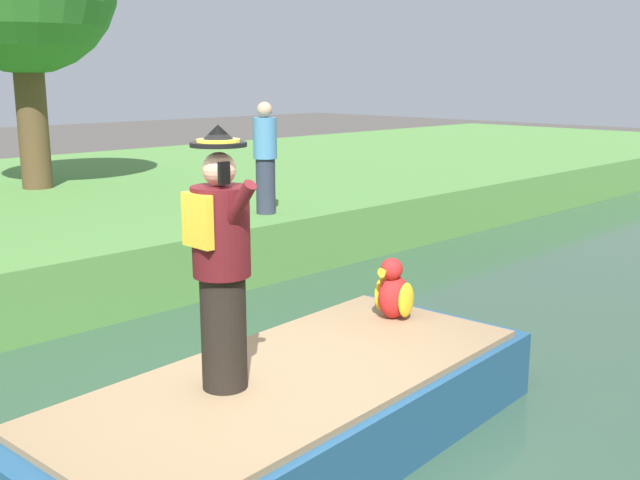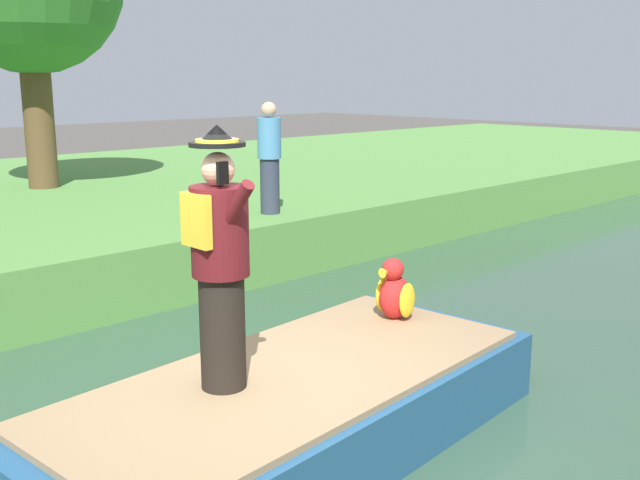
# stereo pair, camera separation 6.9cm
# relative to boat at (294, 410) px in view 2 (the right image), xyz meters

# --- Properties ---
(ground_plane) EXTENTS (80.00, 80.00, 0.00)m
(ground_plane) POSITION_rel_boat_xyz_m (0.00, -0.26, -0.40)
(ground_plane) COLOR #4C4742
(canal_water) EXTENTS (7.16, 48.00, 0.10)m
(canal_water) POSITION_rel_boat_xyz_m (0.00, -0.26, -0.35)
(canal_water) COLOR #33513D
(canal_water) RESTS_ON ground
(boat) EXTENTS (2.11, 4.32, 0.61)m
(boat) POSITION_rel_boat_xyz_m (0.00, 0.00, 0.00)
(boat) COLOR #23517A
(boat) RESTS_ON canal_water
(person_pirate) EXTENTS (0.61, 0.42, 1.85)m
(person_pirate) POSITION_rel_boat_xyz_m (-0.14, -0.54, 1.23)
(person_pirate) COLOR black
(person_pirate) RESTS_ON boat
(parrot_plush) EXTENTS (0.36, 0.34, 0.57)m
(parrot_plush) POSITION_rel_boat_xyz_m (-0.30, 1.51, 0.55)
(parrot_plush) COLOR red
(parrot_plush) RESTS_ON boat
(person_bystander) EXTENTS (0.34, 0.34, 1.60)m
(person_bystander) POSITION_rel_boat_xyz_m (-4.29, 3.42, 1.33)
(person_bystander) COLOR #33384C
(person_bystander) RESTS_ON grass_bank_near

